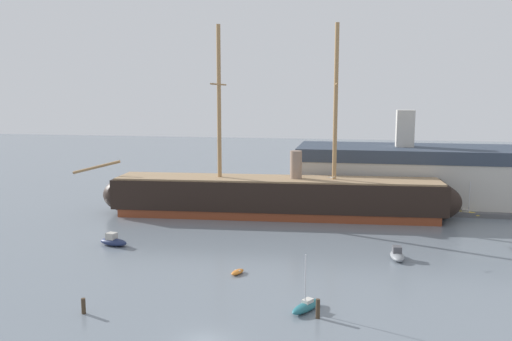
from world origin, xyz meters
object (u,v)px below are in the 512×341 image
Objects in this scene: dinghy_near_centre at (237,272)px; mooring_piling_nearest at (318,309)px; sailboat_far_right at (467,214)px; sailboat_foreground_right at (306,306)px; seagull_in_flight at (331,177)px; mooring_piling_left_pair at (83,306)px; motorboat_mid_right at (397,255)px; dockside_warehouse_right at (434,176)px; motorboat_mid_left at (113,241)px; tall_ship at (276,196)px; dinghy_far_left at (157,199)px; dinghy_distant_centre at (314,198)px.

mooring_piling_nearest is (10.08, -10.58, 0.68)m from dinghy_near_centre.
sailboat_foreground_right is at bearing -117.73° from sailboat_far_right.
seagull_in_flight reaches higher than dinghy_near_centre.
mooring_piling_left_pair is at bearing -172.15° from mooring_piling_nearest.
motorboat_mid_right is 36.39m from dockside_warehouse_right.
motorboat_mid_left is 35.04m from mooring_piling_nearest.
motorboat_mid_right is 0.67× the size of sailboat_far_right.
sailboat_foreground_right is 24.73m from seagull_in_flight.
tall_ship is at bearing 102.65° from sailboat_foreground_right.
tall_ship reaches higher than motorboat_mid_right.
dinghy_far_left is at bearing 160.33° from tall_ship.
seagull_in_flight is at bearing -120.72° from dockside_warehouse_right.
sailboat_far_right reaches higher than dinghy_distant_centre.
motorboat_mid_right is 1.43× the size of dinghy_far_left.
sailboat_far_right reaches higher than mooring_piling_nearest.
tall_ship is at bearing 47.64° from motorboat_mid_left.
dinghy_far_left is 1.86× the size of mooring_piling_left_pair.
dockside_warehouse_right is at bearing 59.28° from seagull_in_flight.
sailboat_far_right is at bearing 27.75° from motorboat_mid_left.
dockside_warehouse_right reaches higher than seagull_in_flight.
dinghy_near_centre is at bearing -132.29° from sailboat_far_right.
dockside_warehouse_right is (9.12, 34.89, 4.88)m from motorboat_mid_right.
motorboat_mid_left is 30.90m from dinghy_far_left.
dinghy_far_left is at bearing 122.66° from dinghy_near_centre.
dockside_warehouse_right is (-4.41, 8.46, 4.95)m from sailboat_far_right.
motorboat_mid_right is 2.66× the size of mooring_piling_left_pair.
sailboat_foreground_right is at bearing -45.52° from dinghy_near_centre.
motorboat_mid_right is 21.48m from mooring_piling_nearest.
sailboat_far_right is 0.11× the size of dockside_warehouse_right.
sailboat_far_right is (23.41, 44.53, 0.03)m from sailboat_foreground_right.
motorboat_mid_left is at bearing 148.59° from sailboat_foreground_right.
sailboat_foreground_right is 1.40× the size of motorboat_mid_right.
mooring_piling_left_pair is 70.27m from dockside_warehouse_right.
dinghy_near_centre is 0.51× the size of motorboat_mid_left.
motorboat_mid_right is at bearing -104.65° from dockside_warehouse_right.
sailboat_far_right is at bearing 44.09° from seagull_in_flight.
seagull_in_flight is (-17.83, -30.00, 4.06)m from dockside_warehouse_right.
sailboat_far_right is at bearing -3.21° from dinghy_far_left.
dinghy_distant_centre is (30.21, 7.35, -0.09)m from dinghy_far_left.
dinghy_far_left reaches higher than dinghy_distant_centre.
sailboat_far_right is at bearing 64.27° from mooring_piling_nearest.
tall_ship is at bearing 122.00° from seagull_in_flight.
dockside_warehouse_right is (22.47, -2.10, 5.24)m from dinghy_distant_centre.
dinghy_near_centre is 19.53m from seagull_in_flight.
dinghy_near_centre is at bearing -57.34° from dinghy_far_left.
motorboat_mid_right is 3.84× the size of seagull_in_flight.
dinghy_far_left is at bearing 144.62° from seagull_in_flight.
dinghy_near_centre is at bearing 48.41° from mooring_piling_left_pair.
motorboat_mid_right is (38.21, 0.79, -0.04)m from motorboat_mid_left.
mooring_piling_left_pair is at bearing -76.36° from dinghy_far_left.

